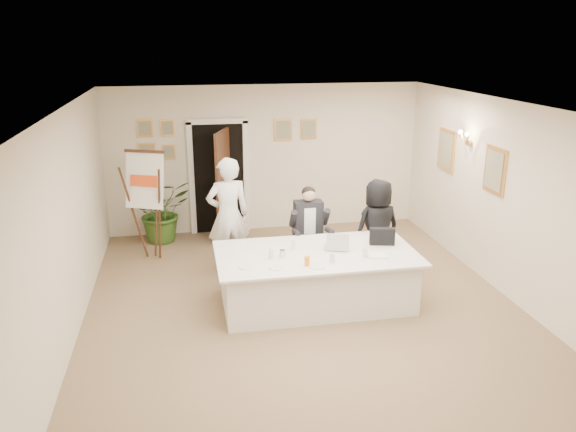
# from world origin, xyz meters

# --- Properties ---
(floor) EXTENTS (7.00, 7.00, 0.00)m
(floor) POSITION_xyz_m (0.00, 0.00, 0.00)
(floor) COLOR brown
(floor) RESTS_ON ground
(ceiling) EXTENTS (6.00, 7.00, 0.02)m
(ceiling) POSITION_xyz_m (0.00, 0.00, 2.80)
(ceiling) COLOR white
(ceiling) RESTS_ON wall_back
(wall_back) EXTENTS (6.00, 0.10, 2.80)m
(wall_back) POSITION_xyz_m (0.00, 3.50, 1.40)
(wall_back) COLOR beige
(wall_back) RESTS_ON floor
(wall_front) EXTENTS (6.00, 0.10, 2.80)m
(wall_front) POSITION_xyz_m (0.00, -3.50, 1.40)
(wall_front) COLOR beige
(wall_front) RESTS_ON floor
(wall_left) EXTENTS (0.10, 7.00, 2.80)m
(wall_left) POSITION_xyz_m (-3.00, 0.00, 1.40)
(wall_left) COLOR beige
(wall_left) RESTS_ON floor
(wall_right) EXTENTS (0.10, 7.00, 2.80)m
(wall_right) POSITION_xyz_m (3.00, 0.00, 1.40)
(wall_right) COLOR beige
(wall_right) RESTS_ON floor
(doorway) EXTENTS (1.14, 0.86, 2.20)m
(doorway) POSITION_xyz_m (-0.88, 3.32, 1.04)
(doorway) COLOR black
(doorway) RESTS_ON floor
(pictures_back_wall) EXTENTS (3.40, 0.06, 0.80)m
(pictures_back_wall) POSITION_xyz_m (-0.80, 3.47, 1.85)
(pictures_back_wall) COLOR #E9A44F
(pictures_back_wall) RESTS_ON wall_back
(pictures_right_wall) EXTENTS (0.06, 2.20, 0.80)m
(pictures_right_wall) POSITION_xyz_m (2.97, 1.20, 1.75)
(pictures_right_wall) COLOR #E9A44F
(pictures_right_wall) RESTS_ON wall_right
(wall_sconce) EXTENTS (0.20, 0.30, 0.24)m
(wall_sconce) POSITION_xyz_m (2.90, 1.20, 2.10)
(wall_sconce) COLOR #B5833A
(wall_sconce) RESTS_ON wall_right
(conference_table) EXTENTS (2.79, 1.48, 0.78)m
(conference_table) POSITION_xyz_m (0.20, 0.08, 0.39)
(conference_table) COLOR white
(conference_table) RESTS_ON floor
(seated_man) EXTENTS (0.66, 0.70, 1.42)m
(seated_man) POSITION_xyz_m (0.35, 1.23, 0.71)
(seated_man) COLOR black
(seated_man) RESTS_ON floor
(flip_chart) EXTENTS (0.67, 0.52, 1.86)m
(flip_chart) POSITION_xyz_m (-2.15, 2.23, 0.86)
(flip_chart) COLOR black
(flip_chart) RESTS_ON floor
(standing_man) EXTENTS (0.74, 0.54, 1.88)m
(standing_man) POSITION_xyz_m (-0.90, 1.48, 0.94)
(standing_man) COLOR white
(standing_man) RESTS_ON floor
(standing_woman) EXTENTS (0.84, 0.63, 1.56)m
(standing_woman) POSITION_xyz_m (1.38, 0.90, 0.78)
(standing_woman) COLOR black
(standing_woman) RESTS_ON floor
(potted_palm) EXTENTS (1.33, 1.27, 1.14)m
(potted_palm) POSITION_xyz_m (-2.00, 3.13, 0.57)
(potted_palm) COLOR #2F511B
(potted_palm) RESTS_ON floor
(laptop) EXTENTS (0.40, 0.42, 0.28)m
(laptop) POSITION_xyz_m (0.50, 0.18, 0.91)
(laptop) COLOR #B7BABC
(laptop) RESTS_ON conference_table
(laptop_bag) EXTENTS (0.37, 0.18, 0.25)m
(laptop_bag) POSITION_xyz_m (1.20, 0.21, 0.90)
(laptop_bag) COLOR black
(laptop_bag) RESTS_ON conference_table
(paper_stack) EXTENTS (0.30, 0.23, 0.03)m
(paper_stack) POSITION_xyz_m (0.99, -0.23, 0.79)
(paper_stack) COLOR white
(paper_stack) RESTS_ON conference_table
(plate_left) EXTENTS (0.27, 0.27, 0.01)m
(plate_left) POSITION_xyz_m (-0.81, -0.26, 0.78)
(plate_left) COLOR white
(plate_left) RESTS_ON conference_table
(plate_mid) EXTENTS (0.22, 0.22, 0.01)m
(plate_mid) POSITION_xyz_m (-0.44, -0.36, 0.78)
(plate_mid) COLOR white
(plate_mid) RESTS_ON conference_table
(plate_near) EXTENTS (0.23, 0.23, 0.01)m
(plate_near) POSITION_xyz_m (0.09, -0.42, 0.78)
(plate_near) COLOR white
(plate_near) RESTS_ON conference_table
(glass_a) EXTENTS (0.07, 0.07, 0.14)m
(glass_a) POSITION_xyz_m (-0.45, -0.03, 0.84)
(glass_a) COLOR silver
(glass_a) RESTS_ON conference_table
(glass_b) EXTENTS (0.08, 0.08, 0.14)m
(glass_b) POSITION_xyz_m (0.32, -0.32, 0.84)
(glass_b) COLOR silver
(glass_b) RESTS_ON conference_table
(glass_c) EXTENTS (0.08, 0.08, 0.14)m
(glass_c) POSITION_xyz_m (0.80, -0.22, 0.84)
(glass_c) COLOR silver
(glass_c) RESTS_ON conference_table
(glass_d) EXTENTS (0.07, 0.07, 0.14)m
(glass_d) POSITION_xyz_m (-0.09, 0.24, 0.84)
(glass_d) COLOR silver
(glass_d) RESTS_ON conference_table
(oj_glass) EXTENTS (0.08, 0.08, 0.13)m
(oj_glass) POSITION_xyz_m (-0.03, -0.36, 0.84)
(oj_glass) COLOR orange
(oj_glass) RESTS_ON conference_table
(steel_jug) EXTENTS (0.09, 0.09, 0.11)m
(steel_jug) POSITION_xyz_m (-0.30, -0.02, 0.83)
(steel_jug) COLOR silver
(steel_jug) RESTS_ON conference_table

